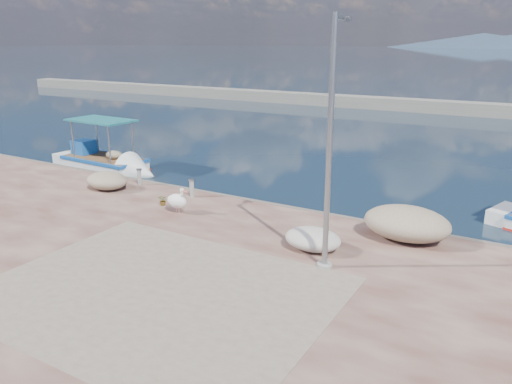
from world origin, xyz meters
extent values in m
plane|color=#162635|center=(0.00, 0.00, 0.00)|extent=(1400.00, 1400.00, 0.00)
cube|color=#512923|center=(0.00, -6.00, 0.25)|extent=(44.00, 22.00, 0.50)
cube|color=gray|center=(1.00, -3.00, 0.50)|extent=(9.00, 7.00, 0.01)
cube|color=gray|center=(0.00, 40.00, 0.60)|extent=(120.00, 2.20, 1.20)
cylinder|color=gray|center=(-12.00, 40.00, 4.00)|extent=(0.16, 0.16, 7.00)
cone|color=#28384C|center=(-70.00, 650.00, 8.00)|extent=(220.00, 220.00, 16.00)
cube|color=white|center=(-11.69, 7.13, 0.09)|extent=(6.75, 2.49, 1.09)
cube|color=#164C94|center=(-11.69, 7.13, 0.57)|extent=(4.90, 2.47, 0.16)
cube|color=#B42116|center=(-11.69, 7.13, 0.02)|extent=(4.89, 2.45, 0.14)
cube|color=#164C94|center=(-13.35, 7.20, 1.03)|extent=(1.08, 1.08, 0.80)
cube|color=#185960|center=(-11.69, 7.13, 2.70)|extent=(3.76, 2.24, 0.09)
cylinder|color=tan|center=(-2.59, 2.19, 0.63)|extent=(0.03, 0.03, 0.27)
cylinder|color=tan|center=(-2.46, 2.18, 0.63)|extent=(0.03, 0.03, 0.27)
ellipsoid|color=white|center=(-2.52, 2.19, 0.97)|extent=(0.85, 0.59, 0.57)
cylinder|color=white|center=(-2.28, 2.15, 1.26)|extent=(0.20, 0.13, 0.49)
sphere|color=white|center=(-2.24, 2.15, 1.47)|extent=(0.16, 0.16, 0.16)
cone|color=#E57A59|center=(-2.05, 2.12, 1.43)|extent=(0.39, 0.13, 0.12)
cylinder|color=gray|center=(4.19, 0.61, 4.00)|extent=(0.16, 0.16, 7.00)
cylinder|color=gray|center=(4.19, 0.61, 0.55)|extent=(0.44, 0.44, 0.10)
cube|color=gray|center=(4.19, 1.26, 7.35)|extent=(0.35, 0.18, 0.12)
cylinder|color=gray|center=(-3.34, 4.14, 0.87)|extent=(0.19, 0.19, 0.73)
cylinder|color=gray|center=(-3.34, 4.14, 1.23)|extent=(0.25, 0.25, 0.06)
cylinder|color=gray|center=(-6.53, 4.40, 0.85)|extent=(0.18, 0.18, 0.71)
cylinder|color=gray|center=(-6.53, 4.40, 1.21)|extent=(0.24, 0.24, 0.06)
imported|color=#33722D|center=(-3.59, 2.60, 0.72)|extent=(0.45, 0.41, 0.44)
ellipsoid|color=silver|center=(3.36, 1.62, 0.84)|extent=(1.82, 1.37, 0.68)
ellipsoid|color=#C6AD93|center=(5.67, 3.94, 1.06)|extent=(2.83, 2.02, 1.11)
ellipsoid|color=#C6AD93|center=(-7.28, 3.15, 0.88)|extent=(1.96, 1.53, 0.76)
camera|label=1|loc=(9.19, -11.83, 6.79)|focal=35.00mm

